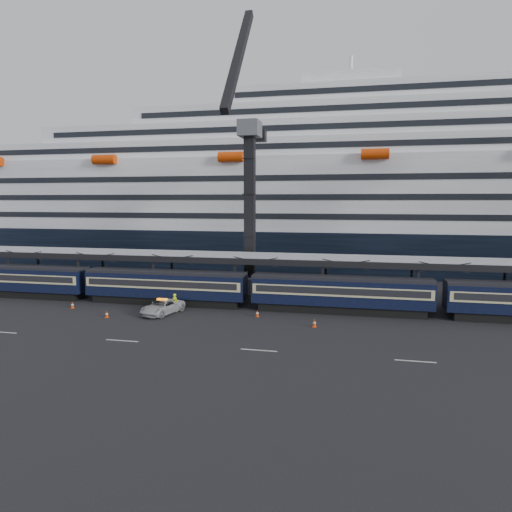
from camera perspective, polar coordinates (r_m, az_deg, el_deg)
The scene contains 11 objects.
ground at distance 41.08m, azimuth 21.42°, elevation -10.49°, with size 260.00×260.00×0.00m, color black.
train at distance 49.72m, azimuth 14.38°, elevation -4.60°, with size 133.05×3.00×4.05m.
canopy at distance 53.56m, azimuth 19.29°, elevation -0.65°, with size 130.00×6.25×5.53m.
cruise_ship at distance 84.89m, azimuth 16.10°, elevation 6.94°, with size 214.09×28.84×34.00m.
crane_dark_near at distance 58.81m, azimuth -0.87°, elevation 6.91°, with size 4.50×17.75×35.08m.
pickup_truck at distance 49.66m, azimuth -11.63°, elevation -6.25°, with size 2.49×5.41×1.50m, color #A6A8AD.
worker at distance 50.26m, azimuth -10.10°, elevation -5.76°, with size 0.73×0.48×2.00m, color #D4FC0D.
traffic_cone_a at distance 55.20m, azimuth -21.97°, elevation -5.69°, with size 0.38×0.38×0.76m.
traffic_cone_b at distance 49.70m, azimuth -18.16°, elevation -6.92°, with size 0.36×0.36×0.72m.
traffic_cone_c at distance 47.58m, azimuth 0.16°, elevation -7.18°, with size 0.36×0.36×0.73m.
traffic_cone_d at distance 44.15m, azimuth 7.32°, elevation -8.30°, with size 0.40×0.40×0.81m.
Camera 1 is at (-6.76, -38.71, 11.98)m, focal length 32.00 mm.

